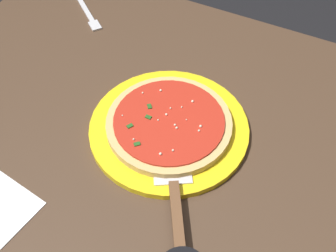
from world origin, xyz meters
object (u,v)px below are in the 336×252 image
Objects in this scene: pizza at (168,125)px; fork at (87,11)px; serving_plate at (168,130)px; pizza_server at (175,196)px.

pizza is 0.44m from fork.
pizza reaches higher than serving_plate.
pizza is 1.58× the size of fork.
serving_plate is at bearing -35.92° from fork.
serving_plate is 0.16m from pizza_server.
pizza is 0.16m from pizza_server.
serving_plate is at bearing 120.51° from pizza_server.
pizza_server is 0.59m from fork.
pizza_server is at bearing -59.49° from serving_plate.
pizza is (-0.00, -0.00, 0.02)m from serving_plate.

